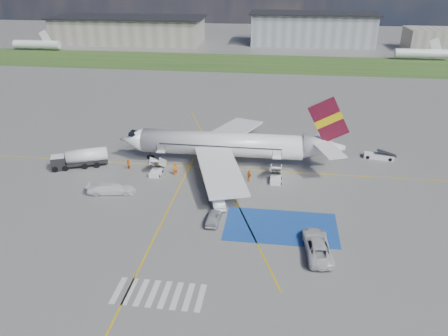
{
  "coord_description": "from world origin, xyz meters",
  "views": [
    {
      "loc": [
        9.14,
        -50.77,
        29.7
      ],
      "look_at": [
        1.65,
        4.79,
        3.5
      ],
      "focal_mm": 35.0,
      "sensor_mm": 36.0,
      "label": 1
    }
  ],
  "objects_px": {
    "fuel_tanker": "(80,160)",
    "airliner": "(231,145)",
    "car_silver_a": "(213,217)",
    "gpu_cart": "(101,158)",
    "car_silver_b": "(217,201)",
    "van_white_a": "(317,244)",
    "van_white_b": "(111,187)",
    "belt_loader": "(379,156)"
  },
  "relations": [
    {
      "from": "airliner",
      "to": "van_white_a",
      "type": "height_order",
      "value": "airliner"
    },
    {
      "from": "car_silver_b",
      "to": "van_white_a",
      "type": "bearing_deg",
      "value": 127.31
    },
    {
      "from": "gpu_cart",
      "to": "van_white_a",
      "type": "bearing_deg",
      "value": -54.35
    },
    {
      "from": "car_silver_a",
      "to": "van_white_b",
      "type": "distance_m",
      "value": 16.63
    },
    {
      "from": "fuel_tanker",
      "to": "car_silver_a",
      "type": "distance_m",
      "value": 27.53
    },
    {
      "from": "fuel_tanker",
      "to": "gpu_cart",
      "type": "xyz_separation_m",
      "value": [
        2.59,
        1.98,
        -0.39
      ]
    },
    {
      "from": "fuel_tanker",
      "to": "car_silver_b",
      "type": "height_order",
      "value": "fuel_tanker"
    },
    {
      "from": "fuel_tanker",
      "to": "belt_loader",
      "type": "relative_size",
      "value": 1.67
    },
    {
      "from": "van_white_a",
      "to": "van_white_b",
      "type": "xyz_separation_m",
      "value": [
        -28.24,
        10.38,
        -0.12
      ]
    },
    {
      "from": "fuel_tanker",
      "to": "car_silver_b",
      "type": "xyz_separation_m",
      "value": [
        23.71,
        -9.62,
        -0.47
      ]
    },
    {
      "from": "van_white_b",
      "to": "airliner",
      "type": "bearing_deg",
      "value": -60.65
    },
    {
      "from": "airliner",
      "to": "fuel_tanker",
      "type": "distance_m",
      "value": 24.34
    },
    {
      "from": "car_silver_a",
      "to": "car_silver_b",
      "type": "distance_m",
      "value": 4.15
    },
    {
      "from": "gpu_cart",
      "to": "belt_loader",
      "type": "relative_size",
      "value": 0.5
    },
    {
      "from": "car_silver_a",
      "to": "van_white_a",
      "type": "xyz_separation_m",
      "value": [
        12.63,
        -4.65,
        0.4
      ]
    },
    {
      "from": "gpu_cart",
      "to": "car_silver_b",
      "type": "bearing_deg",
      "value": -52.08
    },
    {
      "from": "fuel_tanker",
      "to": "van_white_b",
      "type": "relative_size",
      "value": 1.73
    },
    {
      "from": "gpu_cart",
      "to": "car_silver_b",
      "type": "relative_size",
      "value": 0.56
    },
    {
      "from": "belt_loader",
      "to": "car_silver_b",
      "type": "relative_size",
      "value": 1.12
    },
    {
      "from": "car_silver_a",
      "to": "van_white_b",
      "type": "bearing_deg",
      "value": -19.13
    },
    {
      "from": "belt_loader",
      "to": "van_white_b",
      "type": "xyz_separation_m",
      "value": [
        -40.16,
        -17.93,
        0.62
      ]
    },
    {
      "from": "car_silver_a",
      "to": "airliner",
      "type": "bearing_deg",
      "value": -89.0
    },
    {
      "from": "airliner",
      "to": "gpu_cart",
      "type": "distance_m",
      "value": 21.54
    },
    {
      "from": "van_white_a",
      "to": "van_white_b",
      "type": "bearing_deg",
      "value": -25.17
    },
    {
      "from": "car_silver_b",
      "to": "car_silver_a",
      "type": "bearing_deg",
      "value": 73.67
    },
    {
      "from": "fuel_tanker",
      "to": "car_silver_a",
      "type": "height_order",
      "value": "fuel_tanker"
    },
    {
      "from": "belt_loader",
      "to": "car_silver_b",
      "type": "bearing_deg",
      "value": -134.27
    },
    {
      "from": "belt_loader",
      "to": "airliner",
      "type": "bearing_deg",
      "value": -159.91
    },
    {
      "from": "fuel_tanker",
      "to": "airliner",
      "type": "bearing_deg",
      "value": -13.0
    },
    {
      "from": "car_silver_b",
      "to": "fuel_tanker",
      "type": "bearing_deg",
      "value": -40.17
    },
    {
      "from": "airliner",
      "to": "car_silver_a",
      "type": "height_order",
      "value": "airliner"
    },
    {
      "from": "car_silver_a",
      "to": "gpu_cart",
      "type": "bearing_deg",
      "value": -35.53
    },
    {
      "from": "airliner",
      "to": "gpu_cart",
      "type": "relative_size",
      "value": 13.95
    },
    {
      "from": "gpu_cart",
      "to": "van_white_a",
      "type": "height_order",
      "value": "van_white_a"
    },
    {
      "from": "airliner",
      "to": "car_silver_b",
      "type": "distance_m",
      "value": 14.23
    },
    {
      "from": "fuel_tanker",
      "to": "car_silver_b",
      "type": "relative_size",
      "value": 1.88
    },
    {
      "from": "airliner",
      "to": "car_silver_a",
      "type": "distance_m",
      "value": 18.33
    },
    {
      "from": "airliner",
      "to": "gpu_cart",
      "type": "height_order",
      "value": "airliner"
    },
    {
      "from": "van_white_b",
      "to": "van_white_a",
      "type": "bearing_deg",
      "value": -119.31
    },
    {
      "from": "gpu_cart",
      "to": "car_silver_b",
      "type": "distance_m",
      "value": 24.1
    },
    {
      "from": "fuel_tanker",
      "to": "car_silver_b",
      "type": "distance_m",
      "value": 25.59
    },
    {
      "from": "car_silver_b",
      "to": "airliner",
      "type": "bearing_deg",
      "value": -108.63
    }
  ]
}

